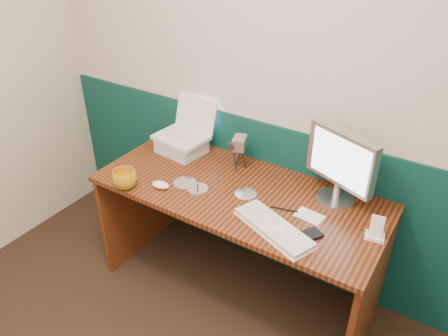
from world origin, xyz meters
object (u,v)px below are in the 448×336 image
Objects in this scene: desk at (238,243)px; camcorder at (239,152)px; laptop at (180,120)px; keyboard at (274,228)px; mug at (125,179)px; monitor at (340,168)px.

desk is 7.29× the size of camcorder.
laptop is (-0.52, 0.17, 0.59)m from desk.
keyboard is 3.21× the size of mug.
desk is 3.73× the size of keyboard.
laptop is 1.00m from monitor.
desk is at bearing -12.91° from laptop.
monitor is 1.15m from mug.
desk is 0.77m from monitor.
monitor is at bearing 22.53° from desk.
monitor is (1.00, 0.02, -0.02)m from laptop.
laptop is 0.51m from mug.
mug is at bearing -150.26° from desk.
keyboard is at bearing -90.32° from monitor.
desk is 0.76m from mug.
monitor is at bearing -20.49° from camcorder.
camcorder is at bearing -159.07° from monitor.
mug is at bearing -149.36° from camcorder.
keyboard is 0.60m from camcorder.
desk is at bearing 29.74° from mug.
desk is 4.00× the size of monitor.
monitor reaches higher than mug.
desk is 11.98× the size of mug.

